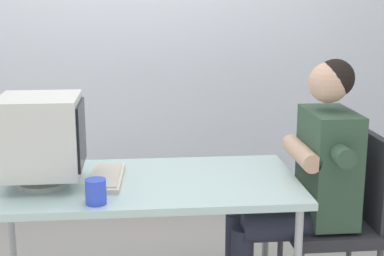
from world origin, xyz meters
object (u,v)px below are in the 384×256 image
Objects in this scene: desk at (140,190)px; person_seated at (305,179)px; desk_mug at (95,191)px; office_chair at (342,213)px; crt_monitor at (41,136)px; keyboard at (106,177)px.

person_seated is at bearing 2.77° from desk.
person_seated reaches higher than desk_mug.
desk_mug is at bearing -164.94° from office_chair.
crt_monitor reaches higher than keyboard.
desk is at bearing -177.23° from person_seated.
keyboard is 0.30m from desk_mug.
desk is 1.03m from office_chair.
person_seated reaches higher than keyboard.
crt_monitor is at bearing -172.45° from keyboard.
person_seated is at bearing 2.73° from crt_monitor.
office_chair is 8.55× the size of desk_mug.
office_chair is 1.27m from desk_mug.
person_seated is (-0.20, 0.00, 0.19)m from office_chair.
crt_monitor is 0.41m from desk_mug.
desk_mug is at bearing -95.44° from keyboard.
person_seated is at bearing 180.00° from office_chair.
crt_monitor reaches higher than office_chair.
desk is at bearing -6.18° from keyboard.
office_chair is (1.17, 0.02, -0.23)m from keyboard.
desk is 3.58× the size of crt_monitor.
desk is at bearing 56.59° from desk_mug.
desk is 0.35m from desk_mug.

